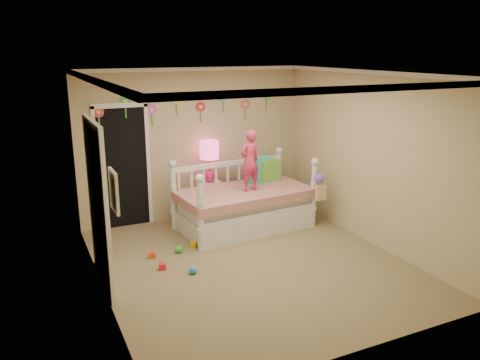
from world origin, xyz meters
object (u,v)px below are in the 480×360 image
child (250,161)px  nightstand (210,200)px  daybed (244,193)px  table_lamp (209,155)px

child → nightstand: (-0.38, 0.81, -0.84)m
daybed → child: child is taller
child → nightstand: size_ratio=1.54×
child → table_lamp: size_ratio=1.36×
daybed → child: 0.58m
daybed → child: bearing=-62.6°
daybed → child: size_ratio=2.21×
table_lamp → nightstand: bearing=-90.0°
daybed → nightstand: size_ratio=3.40×
daybed → nightstand: daybed is taller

